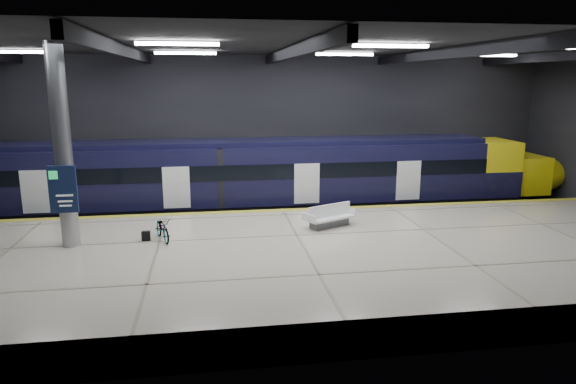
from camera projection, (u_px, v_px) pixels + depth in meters
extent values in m
plane|color=black|center=(292.00, 254.00, 20.34)|extent=(30.00, 30.00, 0.00)
cube|color=black|center=(269.00, 133.00, 27.20)|extent=(30.00, 0.10, 8.00)
cube|color=black|center=(348.00, 204.00, 11.76)|extent=(30.00, 0.10, 8.00)
cube|color=black|center=(293.00, 45.00, 18.62)|extent=(30.00, 16.00, 0.10)
cube|color=black|center=(122.00, 51.00, 17.79)|extent=(0.25, 16.00, 0.40)
cube|color=black|center=(293.00, 52.00, 18.67)|extent=(0.25, 16.00, 0.40)
cube|color=black|center=(448.00, 53.00, 19.56)|extent=(0.25, 16.00, 0.40)
cube|color=white|center=(178.00, 44.00, 16.12)|extent=(2.60, 0.18, 0.10)
cube|color=white|center=(391.00, 46.00, 17.16)|extent=(2.60, 0.18, 0.10)
cube|color=white|center=(11.00, 52.00, 20.88)|extent=(2.60, 0.18, 0.10)
cube|color=white|center=(186.00, 53.00, 21.92)|extent=(2.60, 0.18, 0.10)
cube|color=white|center=(345.00, 54.00, 22.95)|extent=(2.60, 0.18, 0.10)
cube|color=white|center=(490.00, 55.00, 23.98)|extent=(2.60, 0.18, 0.10)
cube|color=beige|center=(304.00, 263.00, 17.81)|extent=(30.00, 11.00, 1.10)
cube|color=gold|center=(283.00, 210.00, 22.76)|extent=(30.00, 0.40, 0.01)
cube|color=gray|center=(277.00, 220.00, 24.94)|extent=(30.00, 0.08, 0.16)
cube|color=gray|center=(273.00, 213.00, 26.33)|extent=(30.00, 0.08, 0.16)
cube|color=black|center=(241.00, 208.00, 25.29)|extent=(24.00, 2.58, 0.80)
cube|color=black|center=(241.00, 173.00, 24.91)|extent=(24.00, 2.80, 2.75)
cube|color=black|center=(240.00, 142.00, 24.58)|extent=(24.00, 2.30, 0.24)
cube|color=black|center=(243.00, 173.00, 23.49)|extent=(24.00, 0.04, 0.70)
cube|color=white|center=(307.00, 184.00, 24.05)|extent=(1.20, 0.05, 1.90)
cube|color=yellow|center=(489.00, 166.00, 26.82)|extent=(2.00, 2.80, 2.75)
ellipsoid|color=yellow|center=(534.00, 174.00, 27.31)|extent=(3.60, 2.52, 1.90)
cube|color=black|center=(495.00, 163.00, 26.83)|extent=(1.60, 2.38, 0.80)
cube|color=#595B60|center=(329.00, 223.00, 20.20)|extent=(1.65, 1.12, 0.30)
cube|color=white|center=(329.00, 217.00, 20.15)|extent=(2.16, 1.60, 0.08)
cube|color=white|center=(330.00, 210.00, 20.09)|extent=(1.84, 0.91, 0.50)
cube|color=white|center=(309.00, 218.00, 19.59)|extent=(0.41, 0.79, 0.30)
cube|color=white|center=(349.00, 211.00, 20.67)|extent=(0.41, 0.79, 0.30)
imported|color=#99999E|center=(163.00, 228.00, 18.48)|extent=(1.08, 1.76, 0.87)
cube|color=black|center=(146.00, 236.00, 18.44)|extent=(0.30, 0.18, 0.35)
cylinder|color=#9EA0A5|center=(63.00, 147.00, 17.22)|extent=(0.60, 0.60, 6.90)
cube|color=#101C3D|center=(63.00, 189.00, 17.10)|extent=(0.90, 0.12, 1.60)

